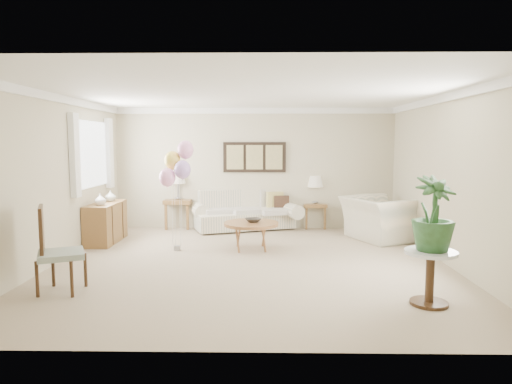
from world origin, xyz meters
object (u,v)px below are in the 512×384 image
sofa (245,214)px  armchair (379,218)px  accent_chair (54,248)px  balloon_cluster (177,165)px  coffee_table (251,225)px

sofa → armchair: size_ratio=2.02×
sofa → accent_chair: 4.78m
accent_chair → balloon_cluster: 2.69m
sofa → accent_chair: accent_chair is taller
coffee_table → accent_chair: accent_chair is taller
coffee_table → balloon_cluster: 1.64m
coffee_table → armchair: bearing=19.9°
sofa → coffee_table: (0.20, -1.94, 0.11)m
sofa → balloon_cluster: size_ratio=1.34×
armchair → sofa: bearing=45.0°
coffee_table → armchair: (2.45, 0.89, -0.03)m
coffee_table → accent_chair: 3.32m
accent_chair → balloon_cluster: balloon_cluster is taller
armchair → balloon_cluster: size_ratio=0.66×
sofa → armchair: 2.84m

